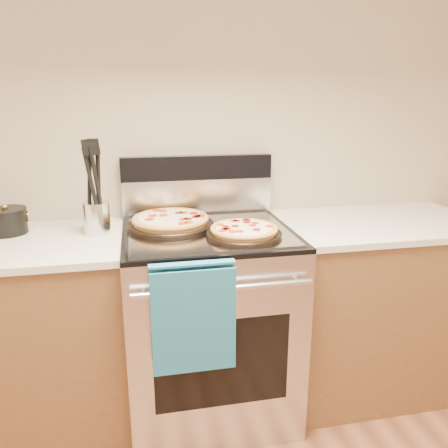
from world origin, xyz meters
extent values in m
plane|color=tan|center=(0.00, 2.00, 1.35)|extent=(4.00, 0.00, 4.00)
cube|color=#B7B7BC|center=(0.00, 1.65, 0.45)|extent=(0.76, 0.68, 0.90)
cube|color=black|center=(0.00, 1.31, 0.45)|extent=(0.56, 0.01, 0.40)
cube|color=black|center=(0.00, 1.65, 0.91)|extent=(0.76, 0.68, 0.02)
cube|color=silver|center=(0.00, 1.96, 1.01)|extent=(0.76, 0.06, 0.18)
cube|color=black|center=(0.00, 1.96, 1.16)|extent=(0.76, 0.06, 0.12)
cylinder|color=silver|center=(0.00, 1.27, 0.80)|extent=(0.70, 0.03, 0.03)
cube|color=gray|center=(0.00, 1.62, 0.92)|extent=(0.70, 0.55, 0.01)
cube|color=brown|center=(-0.88, 1.68, 0.44)|extent=(1.00, 0.62, 0.88)
cube|color=beige|center=(-0.88, 1.68, 0.90)|extent=(1.02, 0.64, 0.03)
cube|color=brown|center=(0.88, 1.68, 0.44)|extent=(1.00, 0.62, 0.88)
cube|color=beige|center=(0.88, 1.68, 0.90)|extent=(1.02, 0.64, 0.03)
cylinder|color=silver|center=(-0.49, 1.74, 0.98)|extent=(0.15, 0.15, 0.15)
cylinder|color=black|center=(-0.88, 1.82, 0.96)|extent=(0.21, 0.21, 0.10)
camera|label=1|loc=(-0.30, -0.21, 1.49)|focal=35.00mm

